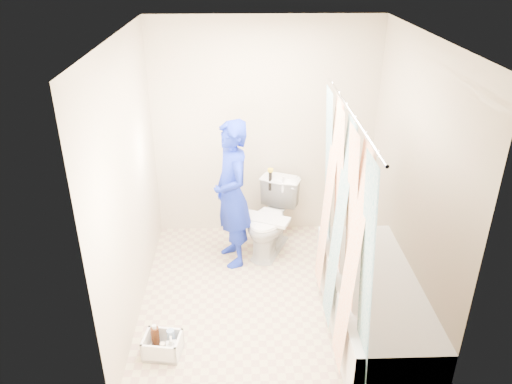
{
  "coord_description": "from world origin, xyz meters",
  "views": [
    {
      "loc": [
        -0.26,
        -3.78,
        3.02
      ],
      "look_at": [
        -0.12,
        0.27,
        0.98
      ],
      "focal_mm": 35.0,
      "sensor_mm": 36.0,
      "label": 1
    }
  ],
  "objects_px": {
    "toilet": "(271,219)",
    "plumber": "(232,195)",
    "cleaning_caddy": "(164,346)",
    "bathtub": "(372,302)"
  },
  "relations": [
    {
      "from": "bathtub",
      "to": "toilet",
      "type": "relative_size",
      "value": 2.29
    },
    {
      "from": "toilet",
      "to": "plumber",
      "type": "xyz_separation_m",
      "value": [
        -0.4,
        -0.17,
        0.39
      ]
    },
    {
      "from": "toilet",
      "to": "cleaning_caddy",
      "type": "distance_m",
      "value": 1.82
    },
    {
      "from": "toilet",
      "to": "plumber",
      "type": "height_order",
      "value": "plumber"
    },
    {
      "from": "plumber",
      "to": "cleaning_caddy",
      "type": "distance_m",
      "value": 1.61
    },
    {
      "from": "plumber",
      "to": "cleaning_caddy",
      "type": "xyz_separation_m",
      "value": [
        -0.56,
        -1.35,
        -0.69
      ]
    },
    {
      "from": "cleaning_caddy",
      "to": "toilet",
      "type": "bearing_deg",
      "value": 66.46
    },
    {
      "from": "bathtub",
      "to": "plumber",
      "type": "distance_m",
      "value": 1.69
    },
    {
      "from": "plumber",
      "to": "bathtub",
      "type": "bearing_deg",
      "value": 29.56
    },
    {
      "from": "plumber",
      "to": "cleaning_caddy",
      "type": "height_order",
      "value": "plumber"
    }
  ]
}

